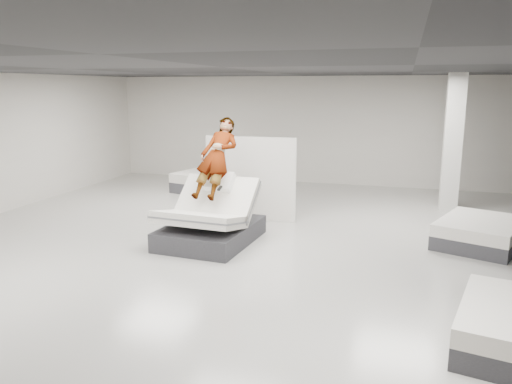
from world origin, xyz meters
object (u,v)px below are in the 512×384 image
(flat_bed_right_far, at_px, (480,233))
(column, at_px, (453,143))
(hero_bed, at_px, (210,222))
(remote, at_px, (220,188))
(divider_panel, at_px, (250,179))
(flat_bed_left_far, at_px, (214,182))
(person, at_px, (217,173))

(flat_bed_right_far, xyz_separation_m, column, (-0.36, 2.71, 1.36))
(flat_bed_right_far, bearing_deg, hero_bed, -165.23)
(remote, xyz_separation_m, column, (4.27, 4.03, 0.53))
(remote, height_order, divider_panel, divider_panel)
(divider_panel, distance_m, flat_bed_right_far, 4.71)
(column, bearing_deg, remote, -136.62)
(hero_bed, xyz_separation_m, divider_panel, (0.22, 1.84, 0.53))
(flat_bed_right_far, relative_size, flat_bed_left_far, 0.92)
(hero_bed, relative_size, divider_panel, 1.04)
(person, bearing_deg, flat_bed_right_far, 15.24)
(person, xyz_separation_m, divider_panel, (0.20, 1.51, -0.37))
(hero_bed, height_order, flat_bed_right_far, hero_bed)
(remote, distance_m, column, 5.89)
(person, distance_m, divider_panel, 1.57)
(hero_bed, bearing_deg, flat_bed_right_far, 14.77)
(column, bearing_deg, person, -140.58)
(flat_bed_right_far, xyz_separation_m, flat_bed_left_far, (-6.48, 3.05, 0.03))
(divider_panel, distance_m, column, 4.83)
(person, xyz_separation_m, flat_bed_right_far, (4.83, 0.95, -1.05))
(column, bearing_deg, divider_panel, -153.17)
(flat_bed_right_far, bearing_deg, column, 97.65)
(divider_panel, distance_m, flat_bed_left_far, 3.17)
(divider_panel, relative_size, flat_bed_left_far, 0.88)
(remote, bearing_deg, flat_bed_right_far, 19.96)
(hero_bed, xyz_separation_m, flat_bed_right_far, (4.85, 1.28, -0.15))
(hero_bed, relative_size, flat_bed_left_far, 0.92)
(flat_bed_left_far, bearing_deg, remote, -67.03)
(divider_panel, relative_size, column, 0.63)
(hero_bed, distance_m, flat_bed_right_far, 5.02)
(remote, distance_m, flat_bed_right_far, 4.88)
(hero_bed, height_order, remote, hero_bed)
(person, distance_m, remote, 0.47)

